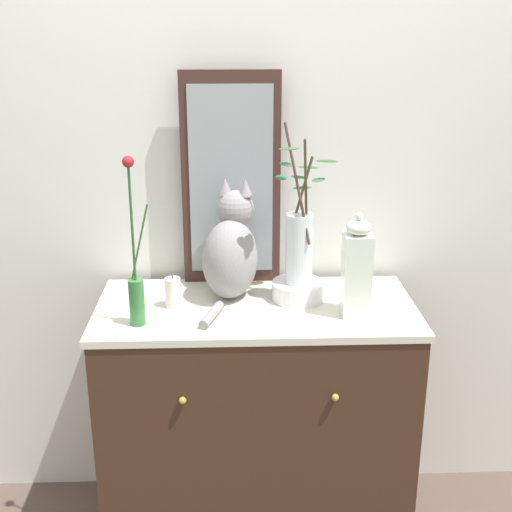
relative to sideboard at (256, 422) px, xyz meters
name	(u,v)px	position (x,y,z in m)	size (l,w,h in m)	color
wall_back	(253,180)	(0.00, 0.34, 0.83)	(4.40, 0.08, 2.60)	silver
sideboard	(256,422)	(0.00, 0.00, 0.00)	(1.10, 0.55, 0.94)	#3C2519
mirror_leaning	(231,180)	(-0.08, 0.24, 0.85)	(0.36, 0.03, 0.77)	#3B221D
cat_sitting	(231,251)	(-0.08, 0.09, 0.64)	(0.25, 0.42, 0.41)	gray
vase_slim_green	(136,284)	(-0.39, -0.14, 0.61)	(0.08, 0.05, 0.55)	#347038
bowl_porcelain	(298,291)	(0.15, 0.05, 0.50)	(0.18, 0.18, 0.06)	white
vase_glass_clear	(299,243)	(0.15, 0.05, 0.68)	(0.21, 0.24, 0.55)	silver
jar_lidded_porcelain	(357,269)	(0.33, -0.09, 0.63)	(0.09, 0.09, 0.35)	white
candle_pillar	(173,292)	(-0.28, 0.00, 0.52)	(0.06, 0.06, 0.12)	silver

